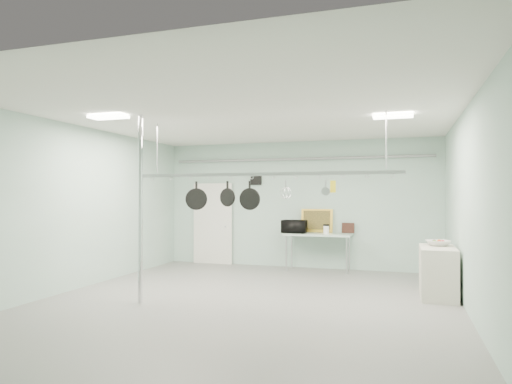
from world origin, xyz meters
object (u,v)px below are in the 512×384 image
(microwave, at_px, (294,227))
(coffee_canister, at_px, (326,230))
(chrome_pole, at_px, (140,209))
(skillet_left, at_px, (196,195))
(fruit_bowl, at_px, (438,243))
(pot_rack, at_px, (263,172))
(skillet_mid, at_px, (227,194))
(side_cabinet, at_px, (438,272))
(prep_table, at_px, (318,236))
(skillet_right, at_px, (250,196))

(microwave, relative_size, coffee_canister, 2.93)
(chrome_pole, relative_size, coffee_canister, 16.29)
(chrome_pole, relative_size, skillet_left, 6.15)
(fruit_bowl, bearing_deg, microwave, 148.58)
(pot_rack, distance_m, skillet_mid, 0.76)
(microwave, bearing_deg, side_cabinet, 147.73)
(chrome_pole, distance_m, fruit_bowl, 5.38)
(prep_table, bearing_deg, chrome_pole, -118.71)
(skillet_mid, height_order, skillet_right, same)
(prep_table, height_order, microwave, microwave)
(prep_table, bearing_deg, side_cabinet, -40.79)
(microwave, bearing_deg, coffee_canister, 176.96)
(skillet_right, bearing_deg, coffee_canister, 76.37)
(chrome_pole, distance_m, coffee_canister, 4.81)
(skillet_left, xyz_separation_m, skillet_right, (1.04, 0.00, -0.00))
(prep_table, height_order, skillet_mid, skillet_mid)
(microwave, xyz_separation_m, skillet_mid, (-0.50, -3.22, 0.79))
(chrome_pole, bearing_deg, prep_table, 61.29)
(prep_table, bearing_deg, coffee_canister, -33.84)
(prep_table, distance_m, microwave, 0.62)
(prep_table, bearing_deg, skillet_right, -100.97)
(pot_rack, bearing_deg, chrome_pole, -154.65)
(side_cabinet, bearing_deg, skillet_right, -160.97)
(skillet_mid, bearing_deg, side_cabinet, 32.10)
(chrome_pole, height_order, prep_table, chrome_pole)
(fruit_bowl, bearing_deg, chrome_pole, -155.68)
(coffee_canister, bearing_deg, pot_rack, -101.20)
(coffee_canister, bearing_deg, fruit_bowl, -38.22)
(fruit_bowl, height_order, skillet_left, skillet_left)
(skillet_mid, bearing_deg, skillet_left, -164.82)
(fruit_bowl, relative_size, skillet_right, 0.80)
(coffee_canister, distance_m, fruit_bowl, 2.99)
(chrome_pole, xyz_separation_m, side_cabinet, (4.85, 2.00, -1.15))
(coffee_canister, height_order, skillet_left, skillet_left)
(coffee_canister, relative_size, skillet_mid, 0.42)
(pot_rack, bearing_deg, skillet_left, 180.00)
(pot_rack, relative_size, fruit_bowl, 11.45)
(coffee_canister, bearing_deg, prep_table, 146.16)
(chrome_pole, bearing_deg, pot_rack, 25.35)
(chrome_pole, xyz_separation_m, coffee_canister, (2.52, 4.05, -0.60))
(chrome_pole, bearing_deg, skillet_right, 28.46)
(skillet_left, bearing_deg, side_cabinet, -15.30)
(coffee_canister, height_order, skillet_right, skillet_right)
(pot_rack, distance_m, coffee_canister, 3.44)
(pot_rack, distance_m, skillet_right, 0.47)
(pot_rack, distance_m, skillet_left, 1.34)
(skillet_mid, relative_size, skillet_right, 0.89)
(chrome_pole, relative_size, fruit_bowl, 7.63)
(chrome_pole, distance_m, skillet_mid, 1.55)
(prep_table, distance_m, pot_rack, 3.61)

